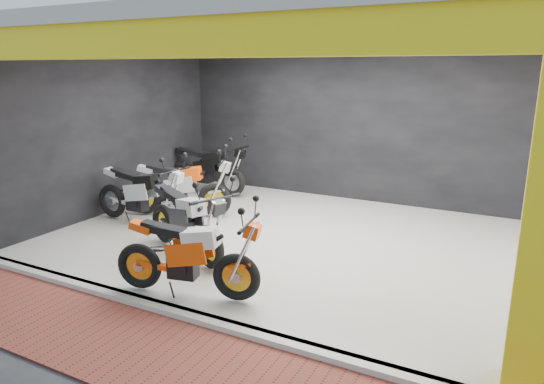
{
  "coord_description": "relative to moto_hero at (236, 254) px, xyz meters",
  "views": [
    {
      "loc": [
        3.43,
        -5.31,
        3.0
      ],
      "look_at": [
        -0.34,
        1.94,
        0.9
      ],
      "focal_mm": 32.0,
      "sensor_mm": 36.0,
      "label": 1
    }
  ],
  "objects": [
    {
      "name": "ground",
      "position": [
        -0.42,
        0.5,
        -0.74
      ],
      "size": [
        80.0,
        80.0,
        0.0
      ],
      "primitive_type": "plane",
      "color": "#2D2D30",
      "rests_on": "ground"
    },
    {
      "name": "showroom_floor",
      "position": [
        -0.42,
        2.5,
        -0.69
      ],
      "size": [
        8.0,
        6.0,
        0.1
      ],
      "primitive_type": "cube",
      "color": "silver",
      "rests_on": "ground"
    },
    {
      "name": "showroom_ceiling",
      "position": [
        -0.42,
        2.5,
        2.86
      ],
      "size": [
        8.4,
        6.4,
        0.2
      ],
      "primitive_type": "cube",
      "color": "beige",
      "rests_on": "corner_column"
    },
    {
      "name": "back_wall",
      "position": [
        -0.42,
        5.6,
        1.01
      ],
      "size": [
        8.2,
        0.2,
        3.5
      ],
      "primitive_type": "cube",
      "color": "black",
      "rests_on": "ground"
    },
    {
      "name": "left_wall",
      "position": [
        -4.52,
        2.5,
        1.01
      ],
      "size": [
        0.2,
        6.2,
        3.5
      ],
      "primitive_type": "cube",
      "color": "black",
      "rests_on": "ground"
    },
    {
      "name": "header_beam_front",
      "position": [
        -0.42,
        -0.5,
        2.56
      ],
      "size": [
        8.4,
        0.3,
        0.4
      ],
      "primitive_type": "cube",
      "color": "yellow",
      "rests_on": "corner_column"
    },
    {
      "name": "floor_kerb",
      "position": [
        -0.42,
        -0.52,
        -0.69
      ],
      "size": [
        8.0,
        0.2,
        0.1
      ],
      "primitive_type": "cube",
      "color": "silver",
      "rests_on": "ground"
    },
    {
      "name": "paver_front",
      "position": [
        -0.42,
        -1.3,
        -0.73
      ],
      "size": [
        9.0,
        1.4,
        0.03
      ],
      "primitive_type": "cube",
      "color": "brown",
      "rests_on": "ground"
    },
    {
      "name": "moto_hero",
      "position": [
        0.0,
        0.0,
        0.0
      ],
      "size": [
        2.23,
        1.22,
        1.29
      ],
      "primitive_type": null,
      "rotation": [
        0.0,
        0.0,
        0.22
      ],
      "color": "#DF4709",
      "rests_on": "showroom_floor"
    },
    {
      "name": "moto_row_a",
      "position": [
        -0.88,
        0.68,
        0.03
      ],
      "size": [
        2.36,
        1.61,
        1.35
      ],
      "primitive_type": null,
      "rotation": [
        0.0,
        0.0,
        -0.4
      ],
      "color": "black",
      "rests_on": "showroom_floor"
    },
    {
      "name": "moto_row_b",
      "position": [
        -2.6,
        1.85,
        0.03
      ],
      "size": [
        2.23,
        0.87,
        1.35
      ],
      "primitive_type": null,
      "rotation": [
        0.0,
        0.0,
        -0.02
      ],
      "color": "#B2B5BA",
      "rests_on": "showroom_floor"
    },
    {
      "name": "moto_row_c",
      "position": [
        -2.28,
        2.89,
        0.04
      ],
      "size": [
        2.38,
        1.59,
        1.37
      ],
      "primitive_type": null,
      "rotation": [
        0.0,
        0.0,
        0.38
      ],
      "color": "#AAACB2",
      "rests_on": "showroom_floor"
    },
    {
      "name": "moto_row_d",
      "position": [
        -2.81,
        4.38,
        0.05
      ],
      "size": [
        2.26,
        0.85,
        1.38
      ],
      "primitive_type": null,
      "rotation": [
        0.0,
        0.0,
        -0.0
      ],
      "color": "black",
      "rests_on": "showroom_floor"
    }
  ]
}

